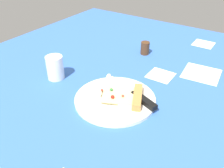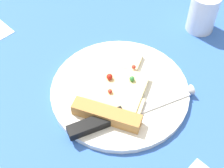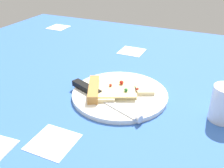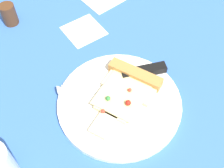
{
  "view_description": "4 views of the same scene",
  "coord_description": "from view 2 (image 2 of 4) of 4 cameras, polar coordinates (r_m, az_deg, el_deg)",
  "views": [
    {
      "loc": [
        -58.84,
        -30.13,
        46.51
      ],
      "look_at": [
        -2.96,
        7.4,
        3.49
      ],
      "focal_mm": 39.29,
      "sensor_mm": 36.0,
      "label": 1
    },
    {
      "loc": [
        19.04,
        -23.04,
        47.31
      ],
      "look_at": [
        -6.48,
        2.46,
        3.5
      ],
      "focal_mm": 51.26,
      "sensor_mm": 36.0,
      "label": 2
    },
    {
      "loc": [
        48.95,
        26.81,
        35.84
      ],
      "look_at": [
        -5.85,
        1.91,
        3.35
      ],
      "focal_mm": 41.08,
      "sensor_mm": 36.0,
      "label": 3
    },
    {
      "loc": [
        -31.49,
        23.79,
        52.06
      ],
      "look_at": [
        -2.87,
        3.71,
        3.29
      ],
      "focal_mm": 46.93,
      "sensor_mm": 36.0,
      "label": 4
    }
  ],
  "objects": [
    {
      "name": "ground_plane",
      "position": [
        0.57,
        2.85,
        -8.11
      ],
      "size": [
        150.04,
        150.04,
        3.0
      ],
      "color": "#3360B7",
      "rests_on": "ground"
    },
    {
      "name": "plate",
      "position": [
        0.6,
        1.39,
        -1.13
      ],
      "size": [
        25.63,
        25.63,
        1.16
      ],
      "primitive_type": "cylinder",
      "color": "white",
      "rests_on": "ground_plane"
    },
    {
      "name": "pizza_slice",
      "position": [
        0.57,
        0.55,
        -2.21
      ],
      "size": [
        14.82,
        19.07,
        2.45
      ],
      "rotation": [
        0.0,
        0.0,
        0.44
      ],
      "color": "beige",
      "rests_on": "plate"
    },
    {
      "name": "knife",
      "position": [
        0.55,
        1.64,
        -5.48
      ],
      "size": [
        10.57,
        23.16,
        2.45
      ],
      "rotation": [
        0.0,
        0.0,
        -0.37
      ],
      "color": "silver",
      "rests_on": "plate"
    },
    {
      "name": "drinking_glass",
      "position": [
        0.73,
        15.91,
        12.14
      ],
      "size": [
        6.08,
        6.08,
        8.56
      ],
      "primitive_type": "cylinder",
      "color": "white",
      "rests_on": "ground_plane"
    }
  ]
}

